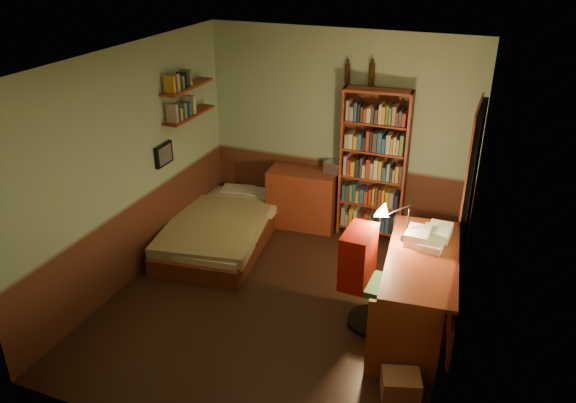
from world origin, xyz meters
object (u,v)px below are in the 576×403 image
at_px(bed, 223,220).
at_px(dresser, 303,198).
at_px(desk_lamp, 409,212).
at_px(mini_stereo, 336,167).
at_px(cardboard_box_b, 401,386).
at_px(office_chair, 376,280).
at_px(bookshelf, 373,166).
at_px(desk, 418,294).

xyz_separation_m(bed, dresser, (0.79, 0.80, 0.09)).
bearing_deg(bed, desk_lamp, -21.76).
relative_size(mini_stereo, cardboard_box_b, 0.82).
bearing_deg(office_chair, cardboard_box_b, -61.06).
bearing_deg(dresser, bookshelf, 0.91).
relative_size(mini_stereo, desk_lamp, 0.43).
height_order(bookshelf, desk_lamp, bookshelf).
relative_size(bed, desk_lamp, 3.32).
distance_m(bed, dresser, 1.13).
bearing_deg(dresser, cardboard_box_b, -58.82).
bearing_deg(bookshelf, dresser, -179.82).
bearing_deg(desk_lamp, desk, -39.03).
xyz_separation_m(dresser, bookshelf, (0.90, 0.08, 0.58)).
distance_m(mini_stereo, desk_lamp, 1.99).
bearing_deg(bed, cardboard_box_b, -41.67).
relative_size(bed, desk, 1.28).
relative_size(dresser, cardboard_box_b, 2.75).
distance_m(bookshelf, desk_lamp, 1.68).
relative_size(mini_stereo, bookshelf, 0.14).
xyz_separation_m(dresser, office_chair, (1.43, -1.75, 0.14)).
bearing_deg(desk, mini_stereo, 122.39).
height_order(bed, bookshelf, bookshelf).
bearing_deg(desk, bed, 155.45).
distance_m(bookshelf, desk, 2.06).
bearing_deg(desk_lamp, dresser, 149.75).
height_order(mini_stereo, office_chair, office_chair).
bearing_deg(desk, office_chair, -175.73).
height_order(office_chair, cardboard_box_b, office_chair).
height_order(mini_stereo, desk, mini_stereo).
bearing_deg(bookshelf, mini_stereo, 170.20).
bearing_deg(bed, desk, -25.66).
distance_m(mini_stereo, cardboard_box_b, 3.22).
bearing_deg(mini_stereo, desk, -35.63).
height_order(dresser, office_chair, office_chair).
distance_m(dresser, desk_lamp, 2.29).
relative_size(mini_stereo, desk, 0.17).
relative_size(dresser, mini_stereo, 3.36).
height_order(mini_stereo, bookshelf, bookshelf).
relative_size(bed, cardboard_box_b, 6.30).
height_order(bookshelf, cardboard_box_b, bookshelf).
xyz_separation_m(bookshelf, cardboard_box_b, (0.99, -2.72, -0.86)).
bearing_deg(office_chair, bed, 158.31).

